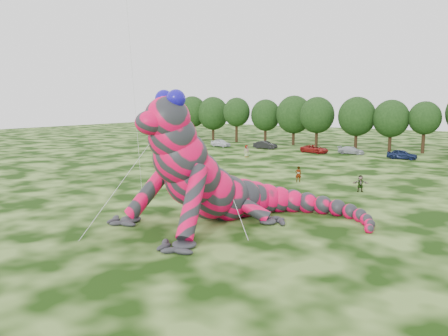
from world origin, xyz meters
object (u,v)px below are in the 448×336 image
spectator_5 (360,184)px  spectator_0 (298,174)px  car_0 (221,143)px  car_2 (315,149)px  tree_9 (424,127)px  inflatable_gecko (225,156)px  tree_0 (175,118)px  spectator_4 (247,151)px  car_4 (402,154)px  tree_1 (192,118)px  tree_5 (294,120)px  tree_2 (213,118)px  tree_8 (391,126)px  tree_6 (317,122)px  tree_7 (357,123)px  car_3 (351,150)px  tree_4 (266,121)px  car_1 (265,145)px  tree_3 (237,120)px

spectator_5 → spectator_0: (-7.06, 1.29, 0.07)m
car_0 → car_2: bearing=-80.0°
tree_9 → car_0: 35.89m
inflatable_gecko → tree_0: 74.78m
tree_9 → spectator_4: bearing=-136.4°
car_4 → inflatable_gecko: bearing=171.2°
spectator_0 → tree_1: bearing=-72.3°
spectator_0 → tree_5: bearing=-96.1°
tree_2 → tree_8: 38.84m
tree_6 → tree_8: size_ratio=1.06×
tree_9 → tree_7: bearing=-177.2°
tree_5 → spectator_4: (2.24, -21.96, -3.96)m
tree_1 → car_3: (39.82, -8.56, -4.28)m
tree_0 → spectator_4: bearing=-34.1°
tree_5 → car_3: tree_5 is taller
tree_5 → tree_6: size_ratio=1.03×
tree_1 → spectator_5: 63.22m
car_2 → car_3: (5.66, 1.84, -0.05)m
tree_4 → car_3: 23.36m
tree_9 → car_0: size_ratio=2.06×
tree_1 → tree_8: 44.15m
car_3 → tree_9: bearing=-49.0°
tree_9 → tree_5: bearing=177.4°
car_2 → tree_7: bearing=-12.2°
tree_5 → car_0: 15.53m
car_0 → tree_6: bearing=-50.1°
tree_9 → spectator_5: 37.67m
tree_6 → spectator_0: tree_6 is taller
tree_1 → tree_6: 30.83m
tree_4 → car_3: size_ratio=2.10×
spectator_0 → inflatable_gecko: bearing=63.7°
tree_2 → tree_9: bearing=-1.8°
tree_6 → car_4: 20.18m
tree_8 → car_4: (4.10, -9.62, -3.74)m
tree_6 → car_1: bearing=-129.9°
tree_7 → car_0: (-23.15, -9.39, -4.02)m
tree_4 → tree_7: bearing=-5.6°
tree_8 → car_3: size_ratio=2.08×
tree_2 → car_2: bearing=-21.1°
tree_0 → spectator_0: 62.46m
tree_1 → car_3: tree_1 is taller
tree_8 → car_0: size_ratio=2.13×
tree_3 → car_3: 28.52m
spectator_4 → spectator_5: 28.16m
spectator_4 → tree_3: bearing=59.5°
car_1 → tree_7: bearing=-62.8°
inflatable_gecko → tree_0: size_ratio=1.99×
tree_9 → car_2: (-15.25, -9.69, -3.67)m
tree_1 → car_4: tree_1 is taller
tree_4 → spectator_0: (24.43, -37.58, -3.65)m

